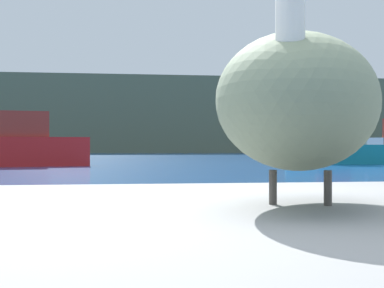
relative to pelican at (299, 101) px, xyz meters
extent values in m
cube|color=#5B664C|center=(-0.58, 77.69, 3.46)|extent=(140.00, 11.68, 9.22)
ellipsoid|color=gray|center=(0.00, 0.01, -0.01)|extent=(0.97, 1.28, 0.49)
cylinder|color=white|center=(-0.15, -0.36, 0.25)|extent=(0.09, 0.09, 0.37)
cylinder|color=#4C4742|center=(0.12, 0.02, -0.32)|extent=(0.03, 0.03, 0.13)
cylinder|color=#4C4742|center=(-0.07, 0.10, -0.32)|extent=(0.03, 0.03, 0.13)
cube|color=teal|center=(11.65, 28.81, -0.65)|extent=(5.29, 2.68, 0.99)
cube|color=maroon|center=(11.53, 28.84, 0.66)|extent=(1.90, 1.64, 1.63)
cylinder|color=#B2B2B2|center=(13.13, 28.41, 1.13)|extent=(0.12, 0.12, 2.56)
cube|color=red|center=(-3.91, 27.59, -0.48)|extent=(6.22, 2.94, 1.34)
cube|color=maroon|center=(-3.93, 27.59, 0.78)|extent=(2.61, 1.80, 1.17)
camera|label=1|loc=(-0.74, -2.21, -0.16)|focal=59.44mm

